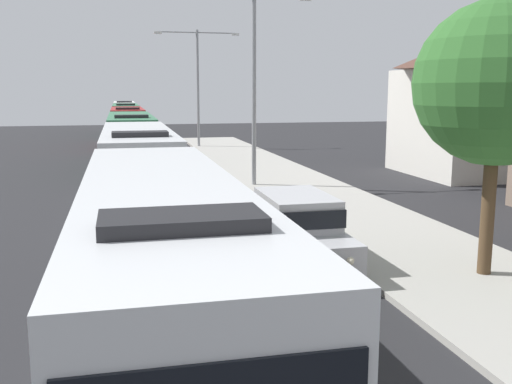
% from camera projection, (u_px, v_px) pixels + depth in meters
% --- Properties ---
extents(bus_lead, '(2.58, 11.35, 3.21)m').
position_uv_depth(bus_lead, '(163.00, 262.00, 9.73)').
color(bus_lead, silver).
rests_on(bus_lead, ground_plane).
extents(bus_second_in_line, '(2.58, 11.14, 3.21)m').
position_uv_depth(bus_second_in_line, '(138.00, 166.00, 21.95)').
color(bus_second_in_line, silver).
rests_on(bus_second_in_line, ground_plane).
extents(bus_middle, '(2.58, 12.08, 3.21)m').
position_uv_depth(bus_middle, '(131.00, 138.00, 34.57)').
color(bus_middle, '#33724C').
rests_on(bus_middle, ground_plane).
extents(bus_fourth_in_line, '(2.58, 10.68, 3.21)m').
position_uv_depth(bus_fourth_in_line, '(128.00, 125.00, 47.26)').
color(bus_fourth_in_line, maroon).
rests_on(bus_fourth_in_line, ground_plane).
extents(bus_rear, '(2.58, 11.37, 3.21)m').
position_uv_depth(bus_rear, '(126.00, 118.00, 59.32)').
color(bus_rear, '#33724C').
rests_on(bus_rear, ground_plane).
extents(bus_tail_end, '(2.58, 10.44, 3.21)m').
position_uv_depth(bus_tail_end, '(125.00, 113.00, 72.16)').
color(bus_tail_end, silver).
rests_on(bus_tail_end, ground_plane).
extents(white_suv, '(1.86, 4.62, 1.90)m').
position_uv_depth(white_suv, '(297.00, 228.00, 14.93)').
color(white_suv, '#B7B7BC').
rests_on(white_suv, ground_plane).
extents(streetlamp_mid, '(5.33, 0.28, 8.71)m').
position_uv_depth(streetlamp_mid, '(254.00, 70.00, 26.43)').
color(streetlamp_mid, gray).
rests_on(streetlamp_mid, sidewalk).
extents(streetlamp_far, '(6.50, 0.28, 8.88)m').
position_uv_depth(streetlamp_far, '(198.00, 76.00, 45.15)').
color(streetlamp_far, gray).
rests_on(streetlamp_far, sidewalk).
extents(roadside_tree, '(3.79, 3.79, 6.40)m').
position_uv_depth(roadside_tree, '(497.00, 84.00, 13.34)').
color(roadside_tree, '#4C3823').
rests_on(roadside_tree, sidewalk).
extents(house_distant_gabled, '(6.63, 7.47, 7.41)m').
position_uv_depth(house_distant_gabled, '(472.00, 104.00, 31.07)').
color(house_distant_gabled, beige).
rests_on(house_distant_gabled, ground_plane).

